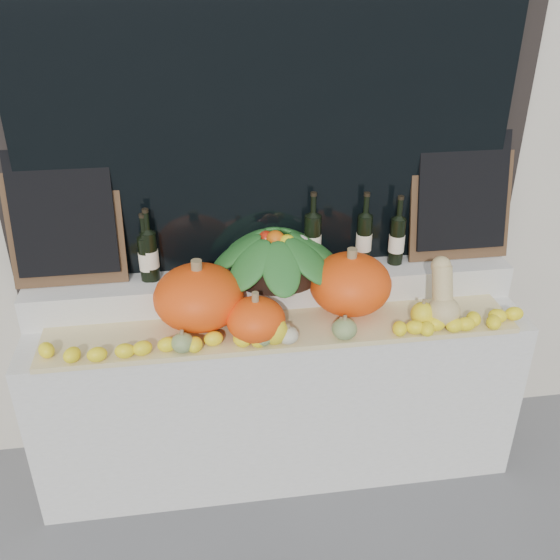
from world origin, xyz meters
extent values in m
cube|color=black|center=(0.00, 1.80, 1.90)|extent=(2.40, 0.04, 2.10)
cube|color=black|center=(0.00, 1.77, 1.90)|extent=(2.20, 0.02, 2.00)
cube|color=silver|center=(0.00, 1.52, 0.44)|extent=(2.30, 0.55, 0.88)
cube|color=silver|center=(0.00, 1.68, 0.96)|extent=(2.30, 0.25, 0.16)
cube|color=tan|center=(0.00, 1.40, 0.89)|extent=(2.10, 0.32, 0.02)
ellipsoid|color=#FF4E0D|center=(-0.36, 1.48, 1.04)|extent=(0.41, 0.41, 0.28)
ellipsoid|color=#FF4E0D|center=(0.33, 1.51, 1.04)|extent=(0.46, 0.46, 0.27)
ellipsoid|color=#FF4E0D|center=(-0.12, 1.34, 1.00)|extent=(0.26, 0.26, 0.18)
ellipsoid|color=tan|center=(0.72, 1.33, 0.97)|extent=(0.15, 0.15, 0.13)
cylinder|color=tan|center=(0.72, 1.38, 1.08)|extent=(0.09, 0.14, 0.18)
sphere|color=tan|center=(0.72, 1.42, 1.15)|extent=(0.09, 0.09, 0.09)
ellipsoid|color=#2D5C1B|center=(0.26, 1.28, 0.95)|extent=(0.11, 0.11, 0.09)
cylinder|color=olive|center=(0.26, 1.28, 1.01)|extent=(0.02, 0.02, 0.02)
ellipsoid|color=#2D5C1B|center=(-0.10, 1.28, 0.95)|extent=(0.11, 0.11, 0.09)
cylinder|color=olive|center=(-0.10, 1.28, 1.01)|extent=(0.02, 0.02, 0.02)
ellipsoid|color=beige|center=(0.01, 1.28, 0.94)|extent=(0.09, 0.09, 0.07)
cylinder|color=olive|center=(0.01, 1.28, 0.99)|extent=(0.02, 0.02, 0.02)
ellipsoid|color=yellow|center=(-0.05, 1.29, 0.97)|extent=(0.11, 0.11, 0.12)
cylinder|color=olive|center=(-0.05, 1.29, 1.04)|extent=(0.02, 0.02, 0.02)
ellipsoid|color=beige|center=(0.24, 1.30, 0.94)|extent=(0.08, 0.08, 0.07)
cylinder|color=olive|center=(0.24, 1.30, 0.99)|extent=(0.02, 0.02, 0.02)
ellipsoid|color=yellow|center=(0.62, 1.34, 0.96)|extent=(0.11, 0.11, 0.11)
cylinder|color=olive|center=(0.62, 1.34, 1.03)|extent=(0.02, 0.02, 0.02)
ellipsoid|color=#2D5C1B|center=(-0.44, 1.28, 0.95)|extent=(0.10, 0.10, 0.08)
cylinder|color=olive|center=(-0.44, 1.28, 1.00)|extent=(0.02, 0.02, 0.02)
cylinder|color=black|center=(0.01, 1.66, 1.09)|extent=(0.43, 0.43, 0.10)
cylinder|color=black|center=(-0.56, 1.69, 1.16)|extent=(0.07, 0.07, 0.24)
cylinder|color=black|center=(-0.56, 1.69, 1.33)|extent=(0.03, 0.03, 0.10)
cylinder|color=#EFE3C7|center=(-0.56, 1.69, 1.15)|extent=(0.08, 0.08, 0.08)
cylinder|color=black|center=(-0.56, 1.69, 1.38)|extent=(0.03, 0.03, 0.02)
cylinder|color=black|center=(-0.58, 1.69, 1.15)|extent=(0.07, 0.07, 0.21)
cylinder|color=black|center=(-0.58, 1.69, 1.30)|extent=(0.03, 0.03, 0.10)
cylinder|color=#EFE3C7|center=(-0.58, 1.69, 1.14)|extent=(0.08, 0.08, 0.08)
cylinder|color=black|center=(-0.58, 1.69, 1.36)|extent=(0.03, 0.03, 0.02)
cylinder|color=black|center=(0.19, 1.72, 1.17)|extent=(0.08, 0.08, 0.26)
cylinder|color=black|center=(0.19, 1.72, 1.35)|extent=(0.03, 0.03, 0.10)
cylinder|color=#EFE3C7|center=(0.19, 1.72, 1.16)|extent=(0.08, 0.08, 0.08)
cylinder|color=black|center=(0.19, 1.72, 1.41)|extent=(0.03, 0.03, 0.02)
cylinder|color=black|center=(0.44, 1.71, 1.16)|extent=(0.07, 0.07, 0.25)
cylinder|color=black|center=(0.44, 1.71, 1.34)|extent=(0.03, 0.03, 0.10)
cylinder|color=#EFE3C7|center=(0.44, 1.71, 1.15)|extent=(0.08, 0.08, 0.08)
cylinder|color=black|center=(0.44, 1.71, 1.39)|extent=(0.03, 0.03, 0.02)
cylinder|color=black|center=(0.60, 1.69, 1.16)|extent=(0.07, 0.07, 0.23)
cylinder|color=black|center=(0.60, 1.69, 1.32)|extent=(0.03, 0.03, 0.10)
cylinder|color=#EFE3C7|center=(0.60, 1.69, 1.15)|extent=(0.08, 0.08, 0.08)
cylinder|color=black|center=(0.60, 1.69, 1.38)|extent=(0.03, 0.03, 0.02)
cube|color=#4C331E|center=(-0.92, 1.75, 1.35)|extent=(0.50, 0.14, 0.61)
cube|color=black|center=(-0.92, 1.73, 1.38)|extent=(0.44, 0.13, 0.55)
cube|color=#4C331E|center=(0.92, 1.75, 1.35)|extent=(0.50, 0.14, 0.61)
cube|color=black|center=(0.92, 1.73, 1.38)|extent=(0.44, 0.13, 0.55)
camera|label=1|loc=(-0.34, -0.91, 2.42)|focal=40.00mm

